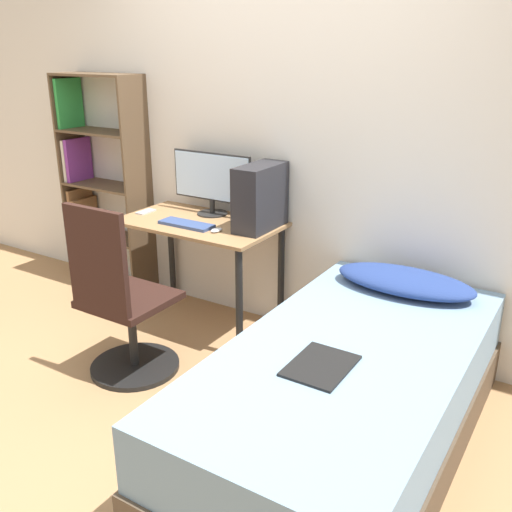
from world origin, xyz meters
TOP-DOWN VIEW (x-y plane):
  - ground_plane at (0.00, 0.00)m, footprint 14.00×14.00m
  - wall_back at (0.00, 1.46)m, footprint 8.00×0.05m
  - desk at (-0.41, 1.14)m, footprint 1.05×0.61m
  - bookshelf at (-1.52, 1.30)m, footprint 0.70×0.28m
  - office_chair at (-0.38, 0.37)m, footprint 0.52×0.52m
  - bed at (0.96, 0.44)m, footprint 1.01×2.00m
  - pillow at (0.96, 1.18)m, footprint 0.76×0.36m
  - magazine at (0.93, 0.21)m, footprint 0.24×0.32m
  - monitor at (-0.44, 1.32)m, footprint 0.62×0.21m
  - keyboard at (-0.42, 1.01)m, footprint 0.37×0.13m
  - pc_tower at (0.01, 1.22)m, footprint 0.18×0.40m
  - mouse at (-0.19, 1.01)m, footprint 0.06×0.09m
  - phone at (-0.85, 1.11)m, footprint 0.07×0.14m

SIDE VIEW (x-z plane):
  - ground_plane at x=0.00m, z-range 0.00..0.00m
  - bed at x=0.96m, z-range 0.00..0.54m
  - office_chair at x=-0.38m, z-range -0.12..0.92m
  - magazine at x=0.93m, z-range 0.55..0.56m
  - pillow at x=0.96m, z-range 0.55..0.66m
  - desk at x=-0.41m, z-range 0.25..0.99m
  - phone at x=-0.85m, z-range 0.73..0.74m
  - keyboard at x=-0.42m, z-range 0.73..0.75m
  - mouse at x=-0.19m, z-range 0.73..0.75m
  - bookshelf at x=-1.52m, z-range -0.03..1.60m
  - pc_tower at x=0.01m, z-range 0.73..1.14m
  - monitor at x=-0.44m, z-range 0.76..1.18m
  - wall_back at x=0.00m, z-range 0.00..2.50m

